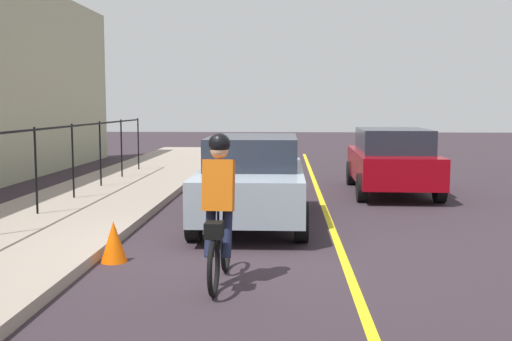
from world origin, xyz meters
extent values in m
plane|color=#30252C|center=(0.00, 0.00, 0.00)|extent=(80.00, 80.00, 0.00)
cube|color=yellow|center=(0.00, -1.60, 0.00)|extent=(36.00, 0.12, 0.01)
cube|color=gray|center=(0.00, 3.40, 0.07)|extent=(40.00, 3.20, 0.15)
cylinder|color=black|center=(1.98, 3.80, 0.95)|extent=(0.04, 0.04, 1.60)
cylinder|color=black|center=(3.95, 3.80, 0.95)|extent=(0.04, 0.04, 1.60)
cylinder|color=black|center=(5.92, 3.80, 0.95)|extent=(0.04, 0.04, 1.60)
cylinder|color=black|center=(7.89, 3.80, 0.95)|extent=(0.04, 0.04, 1.60)
cylinder|color=black|center=(9.86, 3.80, 0.95)|extent=(0.04, 0.04, 1.60)
cube|color=black|center=(1.00, 3.80, 1.70)|extent=(17.71, 0.04, 0.04)
torus|color=black|center=(-1.25, -0.01, 0.33)|extent=(0.66, 0.08, 0.66)
torus|color=black|center=(-2.30, 0.02, 0.33)|extent=(0.66, 0.08, 0.66)
cube|color=black|center=(-1.78, 0.00, 0.58)|extent=(0.93, 0.07, 0.24)
cylinder|color=black|center=(-1.93, 0.01, 0.73)|extent=(0.03, 0.03, 0.35)
cube|color=#CC5C0F|center=(-1.88, 0.01, 1.21)|extent=(0.35, 0.37, 0.63)
sphere|color=tan|center=(-1.83, 0.00, 1.62)|extent=(0.22, 0.22, 0.22)
sphere|color=black|center=(-1.83, 0.00, 1.70)|extent=(0.26, 0.26, 0.26)
cylinder|color=#191E38|center=(-1.89, 0.11, 0.68)|extent=(0.34, 0.13, 0.65)
cylinder|color=#191E38|center=(-1.90, -0.09, 0.68)|extent=(0.34, 0.13, 0.65)
cube|color=black|center=(-2.25, 0.02, 0.75)|extent=(0.25, 0.21, 0.18)
cube|color=maroon|center=(6.09, -3.37, 0.67)|extent=(4.44, 1.91, 0.70)
cube|color=#1E232D|center=(5.89, -3.36, 1.30)|extent=(2.50, 1.65, 0.56)
cylinder|color=black|center=(7.61, -2.56, 0.32)|extent=(0.65, 0.24, 0.64)
cylinder|color=black|center=(7.57, -4.26, 0.32)|extent=(0.65, 0.24, 0.64)
cylinder|color=black|center=(4.62, -2.48, 0.32)|extent=(0.65, 0.24, 0.64)
cylinder|color=black|center=(4.58, -4.18, 0.32)|extent=(0.65, 0.24, 0.64)
cube|color=#8A98A4|center=(2.01, -0.18, 0.67)|extent=(4.40, 1.80, 0.70)
cube|color=#1E232D|center=(2.21, -0.18, 1.30)|extent=(2.47, 1.59, 0.56)
cylinder|color=black|center=(0.51, -1.03, 0.32)|extent=(0.64, 0.22, 0.64)
cylinder|color=black|center=(0.52, 0.67, 0.32)|extent=(0.64, 0.22, 0.64)
cylinder|color=black|center=(3.51, -1.03, 0.32)|extent=(0.64, 0.22, 0.64)
cylinder|color=black|center=(3.51, 0.67, 0.32)|extent=(0.64, 0.22, 0.64)
cone|color=#F75B06|center=(-0.85, 1.57, 0.29)|extent=(0.36, 0.36, 0.57)
camera|label=1|loc=(-9.00, -0.78, 2.15)|focal=43.06mm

